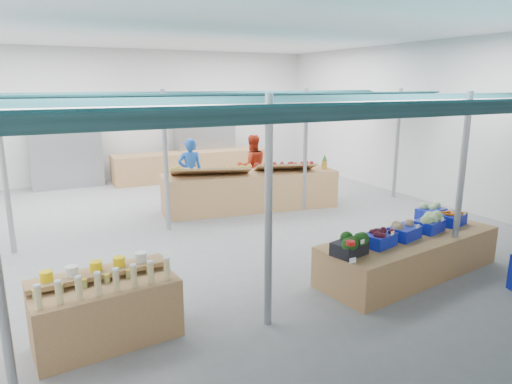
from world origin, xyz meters
TOP-DOWN VIEW (x-y plane):
  - floor at (0.00, 0.00)m, footprint 13.00×13.00m
  - hall at (0.00, 1.44)m, footprint 13.00×13.00m
  - pole_grid at (0.75, -1.75)m, footprint 10.00×4.60m
  - awnings at (0.75, -1.75)m, footprint 9.50×7.08m
  - back_shelving_left at (-2.50, 6.00)m, footprint 2.00×0.50m
  - back_shelving_right at (2.00, 6.00)m, footprint 2.00×0.50m
  - bottle_shelf at (-2.95, -3.44)m, footprint 1.76×1.18m
  - veg_counter at (1.89, -3.64)m, footprint 3.48×1.55m
  - fruit_counter at (1.35, 1.20)m, footprint 4.49×1.74m
  - far_counter at (1.29, 5.53)m, footprint 5.09×1.14m
  - vendor_left at (0.15, 2.30)m, footprint 0.70×0.52m
  - vendor_right at (1.95, 2.30)m, footprint 0.95×0.79m
  - crate_broccoli at (0.45, -3.83)m, footprint 0.57×0.47m
  - crate_beets at (1.10, -3.74)m, footprint 0.57×0.47m
  - crate_celeriac at (1.71, -3.66)m, footprint 0.57×0.47m
  - crate_cabbage at (2.35, -3.58)m, footprint 0.57×0.47m
  - crate_carrots at (3.00, -3.49)m, footprint 0.57×0.47m
  - sparrow at (0.32, -3.96)m, footprint 0.12×0.09m
  - pole_ribbon at (-0.01, -4.42)m, footprint 0.12×0.12m
  - apple_heap_yellow at (0.30, 1.27)m, footprint 2.02×1.27m
  - apple_heap_red at (2.21, 0.95)m, footprint 1.64×1.14m
  - pineapple at (3.29, 0.78)m, footprint 0.14×0.14m
  - crate_extra at (2.95, -3.07)m, footprint 0.54×0.43m

SIDE VIEW (x-z plane):
  - floor at x=0.00m, z-range 0.00..0.00m
  - veg_counter at x=1.89m, z-range 0.00..0.65m
  - bottle_shelf at x=-2.95m, z-range -0.10..0.93m
  - far_counter at x=1.29m, z-range 0.00..0.91m
  - fruit_counter at x=1.35m, z-range 0.00..0.94m
  - crate_carrots at x=3.00m, z-range 0.62..0.91m
  - crate_beets at x=1.10m, z-range 0.64..0.93m
  - crate_celeriac at x=1.71m, z-range 0.64..0.96m
  - crate_extra at x=2.95m, z-range 0.64..0.96m
  - crate_broccoli at x=0.45m, z-range 0.64..0.99m
  - crate_cabbage at x=2.35m, z-range 0.64..0.99m
  - vendor_left at x=0.15m, z-range 0.00..1.75m
  - vendor_right at x=1.95m, z-range 0.00..1.75m
  - sparrow at x=0.32m, z-range 0.85..0.96m
  - back_shelving_left at x=-2.50m, z-range 0.00..2.00m
  - back_shelving_right at x=2.00m, z-range 0.00..2.00m
  - pole_ribbon at x=-0.01m, z-range 0.94..1.22m
  - apple_heap_yellow at x=0.30m, z-range 0.97..1.24m
  - apple_heap_red at x=2.21m, z-range 0.97..1.24m
  - pineapple at x=3.29m, z-range 0.93..1.32m
  - pole_grid at x=0.75m, z-range 0.31..3.31m
  - hall at x=0.00m, z-range -3.85..9.15m
  - awnings at x=0.75m, z-range 2.63..2.93m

